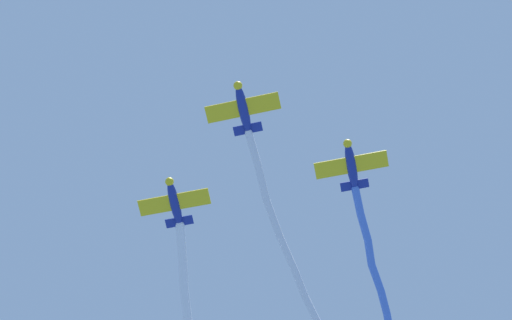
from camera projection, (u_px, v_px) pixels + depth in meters
The scene contains 5 objects.
airplane_lead at pixel (243, 108), 78.65m from camera, with size 5.04×6.48×1.64m.
smoke_trail_lead at pixel (296, 266), 83.11m from camera, with size 22.24×16.21×1.64m.
airplane_left_wing at pixel (351, 165), 80.42m from camera, with size 5.05×6.50×1.64m.
smoke_trail_left_wing at pixel (379, 289), 83.93m from camera, with size 18.27×10.36×2.13m.
airplane_right_wing at pixel (174, 202), 81.95m from camera, with size 5.05×6.51×1.64m.
Camera 1 is at (-23.22, 5.67, 1.92)m, focal length 64.00 mm.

